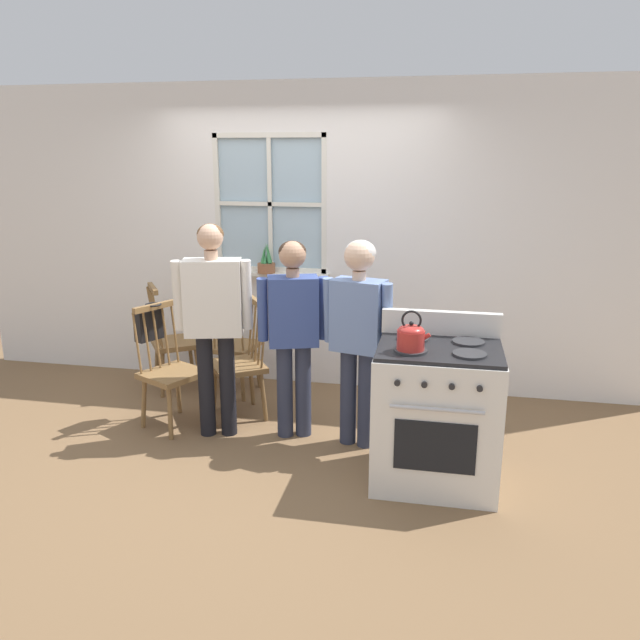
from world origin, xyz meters
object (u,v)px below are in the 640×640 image
object	(u,v)px
chair_by_window	(171,373)
chair_near_stove	(240,365)
chair_near_wall	(231,346)
person_adult_right	(358,324)
handbag	(149,323)
potted_plant	(266,264)
kettle	(411,336)
chair_center_cluster	(173,342)
person_elderly_left	(214,312)
stove	(436,414)
person_teen_center	(293,322)

from	to	relation	value
chair_by_window	chair_near_stove	xyz separation A→B (m)	(0.47, 0.29, 0.00)
chair_by_window	chair_near_wall	xyz separation A→B (m)	(0.23, 0.75, 0.00)
person_adult_right	handbag	size ratio (longest dim) A/B	4.96
chair_by_window	potted_plant	world-z (taller)	potted_plant
chair_near_wall	handbag	size ratio (longest dim) A/B	3.17
person_adult_right	handbag	xyz separation A→B (m)	(-1.69, 0.15, -0.13)
chair_near_stove	kettle	distance (m)	1.76
kettle	potted_plant	xyz separation A→B (m)	(-1.40, 1.69, 0.11)
chair_center_cluster	kettle	world-z (taller)	kettle
chair_near_stove	person_elderly_left	distance (m)	0.65
stove	potted_plant	xyz separation A→B (m)	(-1.58, 1.56, 0.66)
potted_plant	person_adult_right	bearing A→B (deg)	-48.56
potted_plant	handbag	world-z (taller)	potted_plant
chair_by_window	kettle	xyz separation A→B (m)	(1.88, -0.60, 0.59)
kettle	chair_near_wall	bearing A→B (deg)	140.62
chair_center_cluster	person_teen_center	size ratio (longest dim) A/B	0.65
stove	kettle	size ratio (longest dim) A/B	4.39
stove	handbag	world-z (taller)	stove
chair_near_wall	chair_center_cluster	bearing A→B (deg)	6.45
person_elderly_left	kettle	bearing A→B (deg)	-33.68
kettle	chair_near_stove	bearing A→B (deg)	147.69
person_teen_center	kettle	world-z (taller)	person_teen_center
kettle	person_elderly_left	bearing A→B (deg)	160.59
person_elderly_left	kettle	xyz separation A→B (m)	(1.47, -0.52, 0.05)
person_adult_right	stove	bearing A→B (deg)	-22.44
person_teen_center	person_adult_right	world-z (taller)	person_adult_right
chair_near_stove	person_elderly_left	bearing A→B (deg)	-43.50
chair_near_stove	chair_center_cluster	bearing A→B (deg)	-154.44
kettle	handbag	xyz separation A→B (m)	(-2.09, 0.71, -0.22)
handbag	potted_plant	bearing A→B (deg)	55.02
chair_by_window	chair_near_wall	distance (m)	0.79
person_adult_right	kettle	world-z (taller)	person_adult_right
chair_near_stove	person_teen_center	size ratio (longest dim) A/B	0.65
person_adult_right	chair_near_stove	bearing A→B (deg)	175.67
person_adult_right	kettle	bearing A→B (deg)	-40.34
person_teen_center	person_adult_right	distance (m)	0.49
stove	handbag	distance (m)	2.36
potted_plant	kettle	bearing A→B (deg)	-50.35
chair_near_wall	person_adult_right	xyz separation A→B (m)	(1.25, -0.80, 0.49)
chair_by_window	person_teen_center	size ratio (longest dim) A/B	0.65
person_adult_right	potted_plant	world-z (taller)	person_adult_right
chair_near_stove	person_elderly_left	world-z (taller)	person_elderly_left
chair_by_window	chair_center_cluster	xyz separation A→B (m)	(-0.32, 0.76, 0.00)
person_teen_center	person_adult_right	size ratio (longest dim) A/B	0.98
chair_by_window	stove	bearing A→B (deg)	-75.86
person_adult_right	potted_plant	distance (m)	1.52
chair_near_wall	chair_near_stove	size ratio (longest dim) A/B	1.00
person_adult_right	kettle	size ratio (longest dim) A/B	6.16
person_elderly_left	chair_center_cluster	bearing A→B (deg)	116.63
chair_near_stove	person_adult_right	bearing A→B (deg)	37.99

